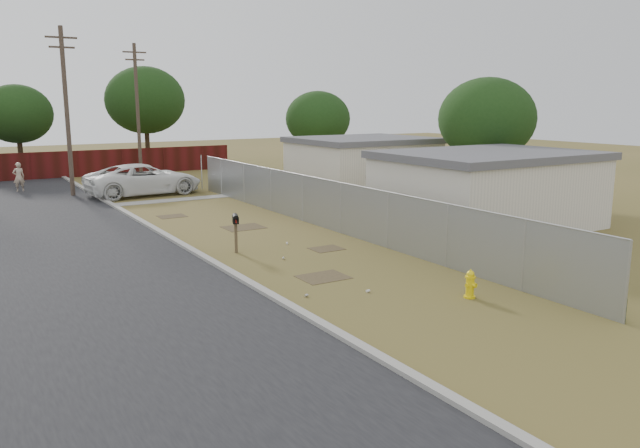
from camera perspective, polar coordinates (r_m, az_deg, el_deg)
ground at (r=23.05m, az=-4.57°, el=-1.66°), size 120.00×120.00×0.00m
street at (r=28.77m, az=-24.22°, el=-0.01°), size 15.10×60.00×0.12m
chainlink_fence at (r=25.28m, az=0.66°, el=1.36°), size 0.10×27.06×2.02m
privacy_fence at (r=45.45m, az=-26.21°, el=4.70°), size 30.00×0.12×1.80m
utility_poles at (r=41.24m, az=-22.80°, el=9.73°), size 12.60×8.24×9.00m
houses at (r=30.72m, az=9.02°, el=4.40°), size 9.30×17.24×3.10m
horizon_trees at (r=44.98m, az=-17.64°, el=10.03°), size 33.32×31.94×7.78m
fire_hydrant at (r=16.93m, az=13.57°, el=-5.40°), size 0.37×0.38×0.77m
mailbox at (r=21.35m, az=-7.73°, el=0.15°), size 0.37×0.58×1.34m
pickup_truck at (r=35.84m, az=-15.79°, el=3.95°), size 6.48×3.43×1.74m
pedestrian at (r=39.75m, az=-25.83°, el=3.89°), size 0.64×0.45×1.69m
scattered_litter at (r=19.18m, az=-1.10°, el=-4.13°), size 2.65×6.37×0.07m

